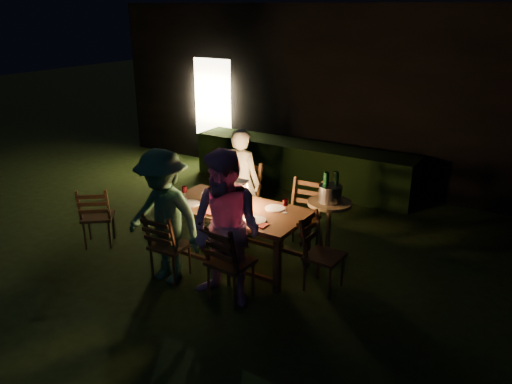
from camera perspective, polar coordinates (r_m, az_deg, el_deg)
The scene contains 29 objects.
garden_envelope at distance 10.96m, azimuth 13.51°, elevation 11.74°, with size 40.00×40.00×3.20m.
dining_table at distance 6.32m, azimuth -2.38°, elevation -2.38°, with size 1.85×0.94×0.76m.
chair_near_left at distance 6.21m, azimuth -9.84°, elevation -7.30°, with size 0.44×0.47×0.92m.
chair_near_right at distance 5.69m, azimuth -3.02°, elevation -9.43°, with size 0.49×0.52×1.01m.
chair_far_left at distance 7.28m, azimuth -1.82°, elevation -2.31°, with size 0.51×0.54×1.06m.
chair_far_right at distance 6.83m, azimuth 5.17°, elevation -4.22°, with size 0.47×0.50×0.99m.
chair_end at distance 5.95m, azimuth 7.59°, elevation -8.45°, with size 0.46×0.43×0.93m.
chair_spare at distance 7.27m, azimuth -17.55°, elevation -3.75°, with size 0.59×0.60×0.92m.
person_house_side at distance 7.15m, azimuth -1.63°, elevation 1.20°, with size 0.57×0.37×1.56m, color white.
person_opp_right at distance 5.39m, azimuth -3.42°, elevation -4.34°, with size 0.86×0.67×1.76m, color #DF99CC.
person_opp_left at distance 5.94m, azimuth -10.49°, elevation -2.85°, with size 1.06×0.61×1.64m, color #38704F.
lantern at distance 6.24m, azimuth -1.77°, elevation -0.36°, with size 0.16×0.16×0.35m.
plate_far_left at distance 6.76m, azimuth -5.17°, elevation -0.14°, with size 0.25×0.25×0.01m, color white.
plate_near_left at distance 6.44m, azimuth -7.54°, elevation -1.31°, with size 0.25×0.25×0.01m, color white.
plate_far_right at distance 6.24m, azimuth 2.17°, elevation -1.88°, with size 0.25×0.25×0.01m, color white.
plate_near_right at distance 5.89m, azimuth 0.00°, elevation -3.25°, with size 0.25×0.25×0.01m, color white.
wineglass_a at distance 6.63m, azimuth -3.16°, elevation 0.26°, with size 0.06×0.06×0.18m, color #59070F, non-canonical shape.
wineglass_b at distance 6.58m, azimuth -8.16°, elevation -0.09°, with size 0.06×0.06×0.18m, color #59070F, non-canonical shape.
wineglass_c at distance 5.89m, azimuth -1.55°, elevation -2.42°, with size 0.06×0.06×0.18m, color #59070F, non-canonical shape.
wineglass_d at distance 6.10m, azimuth 3.37°, elevation -1.62°, with size 0.06×0.06×0.18m, color #59070F, non-canonical shape.
wineglass_e at distance 6.09m, azimuth -4.78°, elevation -1.69°, with size 0.06×0.06×0.18m, color silver, non-canonical shape.
bottle_table at distance 6.38m, azimuth -4.26°, elevation -0.12°, with size 0.07×0.07×0.28m, color #0F471E.
napkin_left at distance 6.13m, azimuth -5.25°, elevation -2.36°, with size 0.18×0.14×0.01m, color red.
napkin_right at distance 5.78m, azimuth 0.42°, elevation -3.75°, with size 0.18×0.14×0.01m, color red.
phone at distance 6.43m, azimuth -8.47°, elevation -1.43°, with size 0.14×0.07×0.01m, color black.
side_table at distance 6.54m, azimuth 8.39°, elevation -1.83°, with size 0.58×0.58×0.77m.
ice_bucket at distance 6.47m, azimuth 8.48°, elevation -0.18°, with size 0.30×0.30×0.22m, color #A5A8AD.
bottle_bucket_a at distance 6.43m, azimuth 7.95°, elevation 0.21°, with size 0.07×0.07×0.32m, color #0F471E.
bottle_bucket_b at distance 6.47m, azimuth 9.05°, elevation 0.26°, with size 0.07×0.07×0.32m, color #0F471E.
Camera 1 is at (3.39, -4.15, 3.14)m, focal length 35.00 mm.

